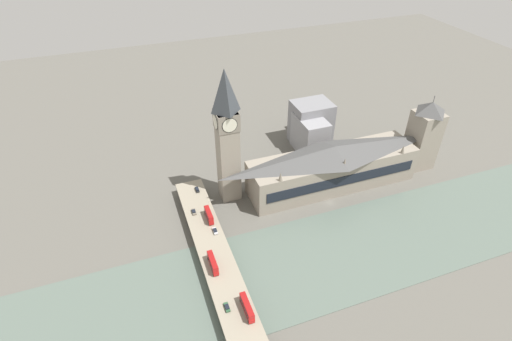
{
  "coord_description": "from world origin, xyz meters",
  "views": [
    {
      "loc": [
        -142.36,
        95.57,
        143.77
      ],
      "look_at": [
        19.03,
        36.57,
        18.42
      ],
      "focal_mm": 28.0,
      "sensor_mm": 36.0,
      "label": 1
    }
  ],
  "objects": [
    {
      "name": "ground_plane",
      "position": [
        0.0,
        0.0,
        0.0
      ],
      "size": [
        600.0,
        600.0,
        0.0
      ],
      "primitive_type": "plane",
      "color": "#605E56"
    },
    {
      "name": "river_water",
      "position": [
        -33.66,
        0.0,
        0.15
      ],
      "size": [
        55.32,
        360.0,
        0.3
      ],
      "primitive_type": "cube",
      "color": "slate",
      "rests_on": "ground_plane"
    },
    {
      "name": "parliament_hall",
      "position": [
        14.69,
        -8.0,
        13.15
      ],
      "size": [
        23.85,
        97.08,
        26.47
      ],
      "color": "gray",
      "rests_on": "ground_plane"
    },
    {
      "name": "clock_tower",
      "position": [
        25.45,
        49.78,
        39.22
      ],
      "size": [
        11.67,
        11.67,
        74.77
      ],
      "color": "gray",
      "rests_on": "ground_plane"
    },
    {
      "name": "victoria_tower",
      "position": [
        14.75,
        -68.02,
        21.38
      ],
      "size": [
        14.95,
        14.95,
        46.76
      ],
      "color": "gray",
      "rests_on": "ground_plane"
    },
    {
      "name": "road_bridge",
      "position": [
        -33.66,
        70.41,
        5.16
      ],
      "size": [
        142.64,
        14.77,
        6.36
      ],
      "color": "gray",
      "rests_on": "ground_plane"
    },
    {
      "name": "double_decker_bus_lead",
      "position": [
        -26.57,
        73.27,
        9.16
      ],
      "size": [
        11.33,
        2.46,
        5.08
      ],
      "color": "red",
      "rests_on": "road_bridge"
    },
    {
      "name": "double_decker_bus_mid",
      "position": [
        -52.74,
        66.56,
        9.09
      ],
      "size": [
        11.95,
        2.49,
        4.96
      ],
      "color": "red",
      "rests_on": "road_bridge"
    },
    {
      "name": "double_decker_bus_rear",
      "position": [
        3.79,
        67.11,
        9.15
      ],
      "size": [
        10.25,
        2.46,
        5.06
      ],
      "color": "red",
      "rests_on": "road_bridge"
    },
    {
      "name": "car_northbound_lead",
      "position": [
        28.21,
        67.49,
        7.07
      ],
      "size": [
        4.67,
        1.8,
        1.43
      ],
      "color": "black",
      "rests_on": "road_bridge"
    },
    {
      "name": "car_northbound_tail",
      "position": [
        11.16,
        73.28,
        7.03
      ],
      "size": [
        4.59,
        1.94,
        1.36
      ],
      "color": "slate",
      "rests_on": "road_bridge"
    },
    {
      "name": "car_southbound_lead",
      "position": [
        -48.63,
        73.57,
        7.03
      ],
      "size": [
        4.43,
        1.82,
        1.32
      ],
      "color": "#2D5638",
      "rests_on": "road_bridge"
    },
    {
      "name": "car_southbound_mid",
      "position": [
        -5.88,
        66.72,
        7.06
      ],
      "size": [
        4.67,
        1.9,
        1.4
      ],
      "color": "silver",
      "rests_on": "road_bridge"
    },
    {
      "name": "city_block_west",
      "position": [
        69.04,
        -25.01,
        8.69
      ],
      "size": [
        20.96,
        17.35,
        17.38
      ],
      "color": "gray",
      "rests_on": "ground_plane"
    },
    {
      "name": "city_block_center",
      "position": [
        51.85,
        -12.2,
        11.85
      ],
      "size": [
        24.97,
        16.1,
        23.7
      ],
      "color": "#939399",
      "rests_on": "ground_plane"
    },
    {
      "name": "city_block_east",
      "position": [
        61.17,
        -17.23,
        14.53
      ],
      "size": [
        19.58,
        24.75,
        29.06
      ],
      "color": "gray",
      "rests_on": "ground_plane"
    }
  ]
}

